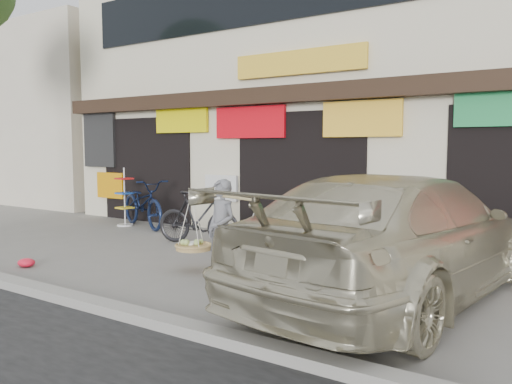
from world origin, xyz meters
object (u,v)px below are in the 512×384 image
Objects in this scene: bike_0 at (143,203)px; bike_2 at (291,227)px; bike_1 at (198,218)px; suv at (400,236)px; street_vendor at (222,235)px; display_rack at (125,202)px.

bike_0 is 4.54m from bike_2.
suv is (4.47, -1.33, 0.27)m from bike_1.
display_rack is at bearing 169.58° from street_vendor.
bike_1 reaches higher than bike_2.
suv reaches higher than bike_1.
suv is at bearing 34.24° from street_vendor.
suv is at bearing -140.01° from bike_2.
street_vendor is at bearing 23.85° from suv.
display_rack is (-3.02, 0.82, 0.05)m from bike_1.
street_vendor is at bearing -100.26° from bike_0.
suv reaches higher than bike_2.
bike_2 is at bearing -76.63° from bike_0.
bike_0 reaches higher than bike_1.
bike_0 is at bearing 63.05° from bike_2.
bike_0 is 2.65m from bike_1.
bike_1 is at bearing -87.99° from bike_0.
bike_2 is at bearing -23.86° from suv.
street_vendor is 2.48m from suv.
street_vendor is 1.07× the size of bike_2.
bike_2 is 1.31× the size of display_rack.
suv is at bearing -119.52° from bike_1.
street_vendor is 5.83m from display_rack.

